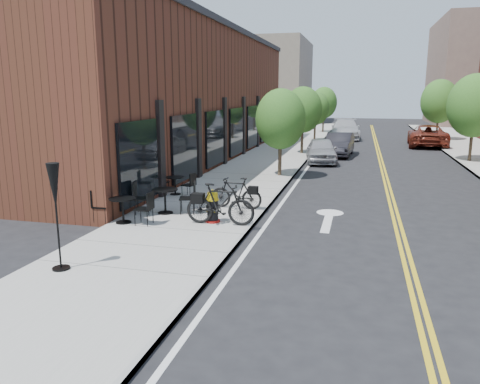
% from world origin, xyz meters
% --- Properties ---
extents(ground, '(120.00, 120.00, 0.00)m').
position_xyz_m(ground, '(0.00, 0.00, 0.00)').
color(ground, black).
rests_on(ground, ground).
extents(sidewalk_near, '(4.00, 70.00, 0.12)m').
position_xyz_m(sidewalk_near, '(-2.00, 10.00, 0.06)').
color(sidewalk_near, '#9E9B93').
rests_on(sidewalk_near, ground).
extents(building_near, '(5.00, 28.00, 7.00)m').
position_xyz_m(building_near, '(-6.50, 14.00, 3.50)').
color(building_near, '#4D2719').
rests_on(building_near, ground).
extents(bg_building_left, '(8.00, 14.00, 10.00)m').
position_xyz_m(bg_building_left, '(-8.00, 48.00, 5.00)').
color(bg_building_left, '#726656').
rests_on(bg_building_left, ground).
extents(bg_building_right, '(10.00, 16.00, 12.00)m').
position_xyz_m(bg_building_right, '(16.00, 50.00, 6.00)').
color(bg_building_right, brown).
rests_on(bg_building_right, ground).
extents(tree_near_a, '(2.20, 2.20, 3.81)m').
position_xyz_m(tree_near_a, '(-0.60, 9.00, 2.60)').
color(tree_near_a, '#382B1E').
rests_on(tree_near_a, sidewalk_near).
extents(tree_near_b, '(2.30, 2.30, 3.98)m').
position_xyz_m(tree_near_b, '(-0.60, 17.00, 2.71)').
color(tree_near_b, '#382B1E').
rests_on(tree_near_b, sidewalk_near).
extents(tree_near_c, '(2.10, 2.10, 3.67)m').
position_xyz_m(tree_near_c, '(-0.60, 25.00, 2.53)').
color(tree_near_c, '#382B1E').
rests_on(tree_near_c, sidewalk_near).
extents(tree_near_d, '(2.40, 2.40, 4.11)m').
position_xyz_m(tree_near_d, '(-0.60, 33.00, 2.79)').
color(tree_near_d, '#382B1E').
rests_on(tree_near_d, sidewalk_near).
extents(tree_far_b, '(2.80, 2.80, 4.62)m').
position_xyz_m(tree_far_b, '(8.60, 16.00, 3.06)').
color(tree_far_b, '#382B1E').
rests_on(tree_far_b, sidewalk_far).
extents(tree_far_c, '(2.80, 2.80, 4.62)m').
position_xyz_m(tree_far_c, '(8.60, 28.00, 3.06)').
color(tree_far_c, '#382B1E').
rests_on(tree_far_c, sidewalk_far).
extents(fire_hydrant, '(0.45, 0.45, 0.95)m').
position_xyz_m(fire_hydrant, '(-1.16, 0.91, 0.57)').
color(fire_hydrant, maroon).
rests_on(fire_hydrant, sidewalk_near).
extents(bicycle_left, '(1.71, 0.56, 1.01)m').
position_xyz_m(bicycle_left, '(-0.92, 2.63, 0.63)').
color(bicycle_left, black).
rests_on(bicycle_left, sidewalk_near).
extents(bicycle_right, '(1.98, 0.63, 1.17)m').
position_xyz_m(bicycle_right, '(-0.87, 0.71, 0.71)').
color(bicycle_right, black).
rests_on(bicycle_right, sidewalk_near).
extents(bistro_set_a, '(1.73, 0.75, 0.94)m').
position_xyz_m(bistro_set_a, '(-3.60, 0.20, 0.59)').
color(bistro_set_a, black).
rests_on(bistro_set_a, sidewalk_near).
extents(bistro_set_b, '(1.88, 0.98, 0.99)m').
position_xyz_m(bistro_set_b, '(-2.87, 1.49, 0.62)').
color(bistro_set_b, black).
rests_on(bistro_set_b, sidewalk_near).
extents(bistro_set_c, '(1.61, 0.81, 0.84)m').
position_xyz_m(bistro_set_c, '(-3.60, 4.09, 0.54)').
color(bistro_set_c, black).
rests_on(bistro_set_c, sidewalk_near).
extents(patio_umbrella, '(0.36, 0.36, 2.25)m').
position_xyz_m(patio_umbrella, '(-3.15, -3.36, 1.74)').
color(patio_umbrella, black).
rests_on(patio_umbrella, sidewalk_near).
extents(parked_car_a, '(2.08, 4.06, 1.32)m').
position_xyz_m(parked_car_a, '(0.80, 14.18, 0.66)').
color(parked_car_a, '#93949A').
rests_on(parked_car_a, ground).
extents(parked_car_b, '(1.75, 4.26, 1.37)m').
position_xyz_m(parked_car_b, '(1.60, 17.17, 0.69)').
color(parked_car_b, black).
rests_on(parked_car_b, ground).
extents(parked_car_c, '(2.51, 5.59, 1.59)m').
position_xyz_m(parked_car_c, '(1.60, 27.86, 0.80)').
color(parked_car_c, '#AFAFB4').
rests_on(parked_car_c, ground).
extents(parked_car_far, '(2.85, 5.62, 1.52)m').
position_xyz_m(parked_car_far, '(7.40, 23.80, 0.76)').
color(parked_car_far, maroon).
rests_on(parked_car_far, ground).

